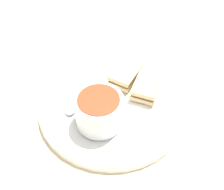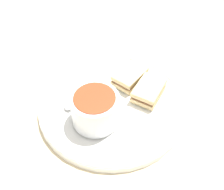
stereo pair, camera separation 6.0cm
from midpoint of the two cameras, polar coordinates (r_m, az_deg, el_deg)
ground_plane at (r=0.64m, az=2.72°, el=-2.72°), size 2.40×2.40×0.00m
plate at (r=0.63m, az=2.76°, el=-2.06°), size 0.35×0.35×0.02m
soup_bowl at (r=0.56m, az=-0.62°, el=-3.15°), size 0.10×0.10×0.07m
spoon at (r=0.61m, az=-5.97°, el=-1.73°), size 0.11×0.03×0.01m
sandwich_half_near at (r=0.63m, az=10.71°, el=0.79°), size 0.09×0.06×0.03m
sandwich_half_far at (r=0.66m, az=6.12°, el=4.06°), size 0.09×0.06×0.03m
menu_sheet at (r=0.91m, az=-9.11°, el=14.39°), size 0.31×0.34×0.00m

